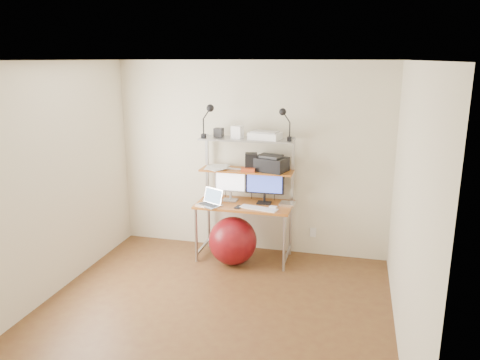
# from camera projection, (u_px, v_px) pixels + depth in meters

# --- Properties ---
(room) EXTENTS (3.60, 3.60, 3.60)m
(room) POSITION_uv_depth(u_px,v_px,m) (208.00, 196.00, 4.43)
(room) COLOR brown
(room) RESTS_ON ground
(computer_desk) EXTENTS (1.20, 0.60, 1.57)m
(computer_desk) POSITION_uv_depth(u_px,v_px,m) (245.00, 186.00, 5.91)
(computer_desk) COLOR #AC6221
(computer_desk) RESTS_ON ground
(desktop) EXTENTS (1.20, 0.60, 0.00)m
(desktop) POSITION_uv_depth(u_px,v_px,m) (244.00, 203.00, 5.91)
(desktop) COLOR #AC6221
(desktop) RESTS_ON computer_desk
(mid_shelf) EXTENTS (1.18, 0.34, 0.00)m
(mid_shelf) POSITION_uv_depth(u_px,v_px,m) (247.00, 170.00, 5.92)
(mid_shelf) COLOR #AC6221
(mid_shelf) RESTS_ON computer_desk
(top_shelf) EXTENTS (1.18, 0.34, 0.00)m
(top_shelf) POSITION_uv_depth(u_px,v_px,m) (247.00, 138.00, 5.82)
(top_shelf) COLOR #A3A4A8
(top_shelf) RESTS_ON computer_desk
(floor) EXTENTS (3.60, 3.60, 0.00)m
(floor) POSITION_uv_depth(u_px,v_px,m) (211.00, 314.00, 4.74)
(floor) COLOR brown
(floor) RESTS_ON ground
(wall_outlet) EXTENTS (0.08, 0.01, 0.12)m
(wall_outlet) POSITION_uv_depth(u_px,v_px,m) (313.00, 233.00, 6.14)
(wall_outlet) COLOR white
(wall_outlet) RESTS_ON room
(monitor_silver) EXTENTS (0.41, 0.15, 0.46)m
(monitor_silver) POSITION_uv_depth(u_px,v_px,m) (231.00, 182.00, 5.98)
(monitor_silver) COLOR #B3B2B7
(monitor_silver) RESTS_ON desktop
(monitor_black) EXTENTS (0.49, 0.14, 0.49)m
(monitor_black) POSITION_uv_depth(u_px,v_px,m) (265.00, 184.00, 5.86)
(monitor_black) COLOR black
(monitor_black) RESTS_ON desktop
(laptop) EXTENTS (0.37, 0.34, 0.26)m
(laptop) POSITION_uv_depth(u_px,v_px,m) (211.00, 202.00, 5.83)
(laptop) COLOR silver
(laptop) RESTS_ON desktop
(keyboard) EXTENTS (0.49, 0.23, 0.01)m
(keyboard) POSITION_uv_depth(u_px,v_px,m) (259.00, 208.00, 5.69)
(keyboard) COLOR white
(keyboard) RESTS_ON desktop
(mouse) EXTENTS (0.11, 0.08, 0.03)m
(mouse) POSITION_uv_depth(u_px,v_px,m) (273.00, 207.00, 5.71)
(mouse) COLOR white
(mouse) RESTS_ON desktop
(mac_mini) EXTENTS (0.19, 0.19, 0.03)m
(mac_mini) POSITION_uv_depth(u_px,v_px,m) (287.00, 204.00, 5.83)
(mac_mini) COLOR silver
(mac_mini) RESTS_ON desktop
(phone) EXTENTS (0.09, 0.14, 0.01)m
(phone) POSITION_uv_depth(u_px,v_px,m) (238.00, 207.00, 5.75)
(phone) COLOR black
(phone) RESTS_ON desktop
(printer) EXTENTS (0.49, 0.40, 0.20)m
(printer) POSITION_uv_depth(u_px,v_px,m) (270.00, 163.00, 5.84)
(printer) COLOR black
(printer) RESTS_ON mid_shelf
(nas_cube) EXTENTS (0.17, 0.17, 0.22)m
(nas_cube) POSITION_uv_depth(u_px,v_px,m) (251.00, 162.00, 5.87)
(nas_cube) COLOR black
(nas_cube) RESTS_ON mid_shelf
(red_box) EXTENTS (0.19, 0.14, 0.05)m
(red_box) POSITION_uv_depth(u_px,v_px,m) (248.00, 170.00, 5.81)
(red_box) COLOR #CC4920
(red_box) RESTS_ON mid_shelf
(scanner) EXTENTS (0.41, 0.31, 0.10)m
(scanner) POSITION_uv_depth(u_px,v_px,m) (265.00, 135.00, 5.75)
(scanner) COLOR white
(scanner) RESTS_ON top_shelf
(box_white) EXTENTS (0.15, 0.13, 0.15)m
(box_white) POSITION_uv_depth(u_px,v_px,m) (237.00, 132.00, 5.82)
(box_white) COLOR white
(box_white) RESTS_ON top_shelf
(box_grey) EXTENTS (0.11, 0.11, 0.11)m
(box_grey) POSITION_uv_depth(u_px,v_px,m) (219.00, 132.00, 5.94)
(box_grey) COLOR #313134
(box_grey) RESTS_ON top_shelf
(clip_lamp_left) EXTENTS (0.17, 0.09, 0.42)m
(clip_lamp_left) POSITION_uv_depth(u_px,v_px,m) (209.00, 114.00, 5.76)
(clip_lamp_left) COLOR black
(clip_lamp_left) RESTS_ON top_shelf
(clip_lamp_right) EXTENTS (0.16, 0.09, 0.39)m
(clip_lamp_right) POSITION_uv_depth(u_px,v_px,m) (284.00, 117.00, 5.59)
(clip_lamp_right) COLOR black
(clip_lamp_right) RESTS_ON top_shelf
(exercise_ball) EXTENTS (0.60, 0.60, 0.60)m
(exercise_ball) POSITION_uv_depth(u_px,v_px,m) (233.00, 241.00, 5.85)
(exercise_ball) COLOR maroon
(exercise_ball) RESTS_ON floor
(paper_stack) EXTENTS (0.36, 0.42, 0.02)m
(paper_stack) POSITION_uv_depth(u_px,v_px,m) (218.00, 167.00, 6.01)
(paper_stack) COLOR white
(paper_stack) RESTS_ON mid_shelf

